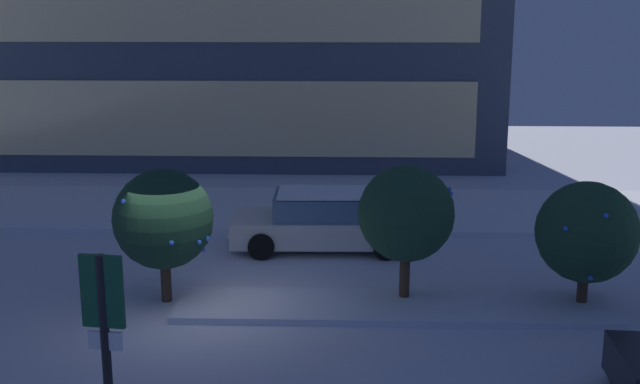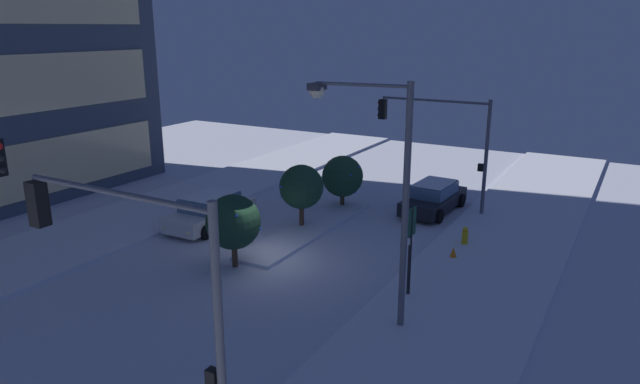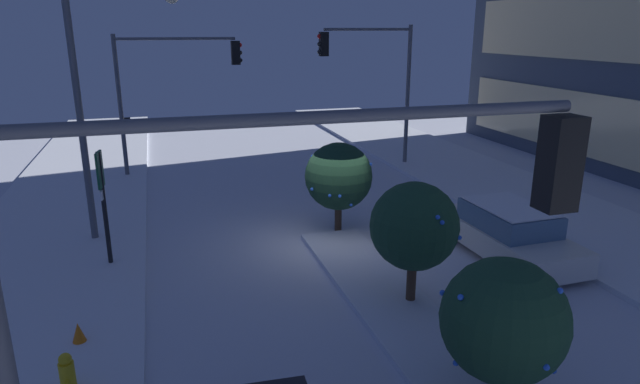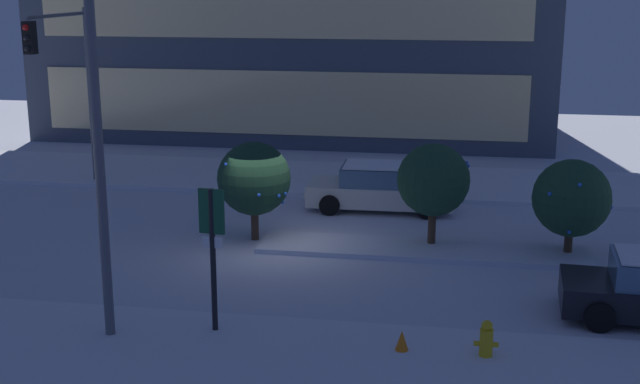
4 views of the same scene
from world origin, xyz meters
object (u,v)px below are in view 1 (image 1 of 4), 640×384
Objects in this scene: decorated_tree_left_of_median at (587,232)px; decorated_tree_right_of_median at (163,219)px; parking_info_sign at (105,342)px; decorated_tree_median at (406,214)px; car_far at (324,221)px.

decorated_tree_left_of_median is 8.71m from decorated_tree_right_of_median.
parking_info_sign is 1.08× the size of decorated_tree_median.
car_far is 1.69× the size of decorated_tree_right_of_median.
car_far is 1.51× the size of parking_info_sign.
decorated_tree_median is (1.81, -3.82, 1.22)m from car_far.
parking_info_sign is at bearing -139.94° from decorated_tree_left_of_median.
decorated_tree_median is at bearing 0.92° from decorated_tree_right_of_median.
parking_info_sign reaches higher than decorated_tree_median.
decorated_tree_median is at bearing -24.16° from parking_info_sign.
decorated_tree_right_of_median is at bearing 49.12° from car_far.
decorated_tree_right_of_median is at bearing 14.54° from parking_info_sign.
parking_info_sign reaches higher than decorated_tree_right_of_median.
parking_info_sign is 6.79m from decorated_tree_right_of_median.
decorated_tree_right_of_median is (-8.70, 0.10, 0.17)m from decorated_tree_left_of_median.
decorated_tree_left_of_median is (7.89, 6.63, -0.42)m from parking_info_sign.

